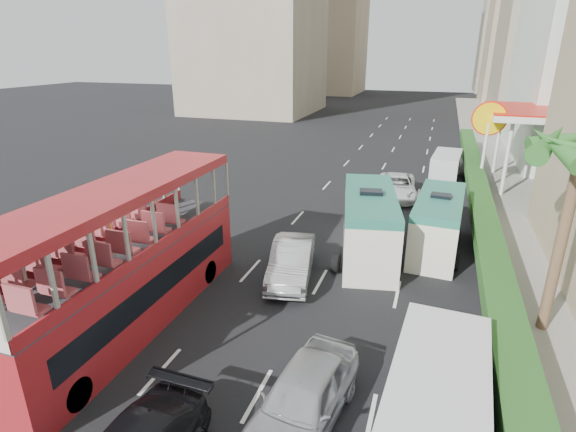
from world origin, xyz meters
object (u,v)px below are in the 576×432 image
at_px(shell_station, 534,149).
at_px(double_decker_bus, 126,258).
at_px(car_silver_lane_b, 303,422).
at_px(panel_van_near, 436,407).
at_px(car_silver_lane_a, 291,277).
at_px(minibus_far, 437,224).
at_px(palm_tree, 561,243).
at_px(panel_van_far, 446,166).
at_px(van_asset, 396,197).
at_px(minibus_near, 369,225).

bearing_deg(shell_station, double_decker_bus, -124.82).
bearing_deg(double_decker_bus, car_silver_lane_b, -19.55).
height_order(double_decker_bus, panel_van_near, double_decker_bus).
bearing_deg(shell_station, car_silver_lane_b, -109.20).
height_order(car_silver_lane_a, car_silver_lane_b, car_silver_lane_b).
xyz_separation_m(minibus_far, palm_tree, (3.71, -5.95, 2.03)).
relative_size(car_silver_lane_a, car_silver_lane_b, 1.01).
bearing_deg(car_silver_lane_b, panel_van_far, 89.97).
distance_m(minibus_far, palm_tree, 7.30).
bearing_deg(van_asset, shell_station, 24.77).
xyz_separation_m(car_silver_lane_a, minibus_far, (5.78, 4.94, 1.35)).
bearing_deg(car_silver_lane_b, double_decker_bus, 167.66).
height_order(double_decker_bus, shell_station, shell_station).
height_order(van_asset, palm_tree, palm_tree).
height_order(van_asset, shell_station, shell_station).
relative_size(car_silver_lane_a, panel_van_far, 1.00).
xyz_separation_m(car_silver_lane_a, panel_van_near, (6.03, -7.13, 1.11)).
bearing_deg(panel_van_near, van_asset, 102.00).
bearing_deg(van_asset, double_decker_bus, -118.74).
bearing_deg(panel_van_near, panel_van_far, 93.50).
height_order(double_decker_bus, car_silver_lane_b, double_decker_bus).
distance_m(car_silver_lane_a, van_asset, 13.23).
distance_m(van_asset, panel_van_near, 20.23).
distance_m(car_silver_lane_b, palm_tree, 9.94).
bearing_deg(palm_tree, minibus_near, 147.07).
distance_m(car_silver_lane_a, car_silver_lane_b, 8.04).
distance_m(car_silver_lane_a, palm_tree, 10.12).
bearing_deg(minibus_far, palm_tree, -54.26).
distance_m(car_silver_lane_b, panel_van_near, 3.44).
xyz_separation_m(double_decker_bus, car_silver_lane_a, (4.31, 5.01, -2.53)).
relative_size(minibus_far, panel_van_near, 1.10).
distance_m(minibus_near, palm_tree, 8.28).
bearing_deg(shell_station, car_silver_lane_a, -123.00).
bearing_deg(double_decker_bus, minibus_near, 50.02).
distance_m(van_asset, palm_tree, 15.63).
bearing_deg(palm_tree, minibus_far, 121.91).
relative_size(double_decker_bus, minibus_far, 1.81).
relative_size(double_decker_bus, car_silver_lane_b, 2.32).
relative_size(car_silver_lane_b, van_asset, 0.91).
bearing_deg(minibus_far, minibus_near, -149.04).
xyz_separation_m(van_asset, minibus_near, (-0.40, -9.48, 1.52)).
distance_m(palm_tree, shell_station, 19.14).
distance_m(car_silver_lane_a, minibus_near, 4.59).
xyz_separation_m(car_silver_lane_a, panel_van_far, (6.13, 18.73, 0.95)).
relative_size(double_decker_bus, shell_station, 1.38).
xyz_separation_m(car_silver_lane_b, minibus_far, (2.98, 12.48, 1.35)).
relative_size(minibus_near, shell_station, 0.86).
xyz_separation_m(car_silver_lane_b, panel_van_far, (3.33, 26.26, 0.95)).
height_order(minibus_far, panel_van_near, minibus_far).
bearing_deg(minibus_near, panel_van_near, -83.91).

